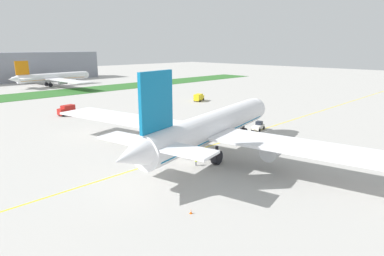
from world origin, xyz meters
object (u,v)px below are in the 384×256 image
object	(u,v)px
airliner_foreground	(210,128)
service_truck_baggage_loader	(67,110)
ground_crew_wingwalker_port	(231,140)
traffic_cone_near_nose	(191,212)
parked_airliner_far_centre	(52,77)
service_truck_fuel_bowser	(199,97)
ground_crew_marshaller_front	(196,161)
pushback_tug	(258,126)

from	to	relation	value
airliner_foreground	service_truck_baggage_loader	distance (m)	59.76
airliner_foreground	ground_crew_wingwalker_port	distance (m)	11.55
airliner_foreground	service_truck_baggage_loader	size ratio (longest dim) A/B	13.88
traffic_cone_near_nose	service_truck_baggage_loader	world-z (taller)	service_truck_baggage_loader
ground_crew_wingwalker_port	traffic_cone_near_nose	xyz separation A→B (m)	(-28.33, -15.74, -0.70)
service_truck_baggage_loader	parked_airliner_far_centre	world-z (taller)	parked_airliner_far_centre
ground_crew_wingwalker_port	parked_airliner_far_centre	distance (m)	140.58
traffic_cone_near_nose	airliner_foreground	bearing A→B (deg)	35.68
ground_crew_wingwalker_port	traffic_cone_near_nose	distance (m)	32.41
airliner_foreground	service_truck_fuel_bowser	distance (m)	68.45
ground_crew_marshaller_front	service_truck_baggage_loader	distance (m)	60.89
parked_airliner_far_centre	pushback_tug	bearing A→B (deg)	-90.65
ground_crew_marshaller_front	service_truck_fuel_bowser	xyz separation A→B (m)	(52.87, 50.19, 0.60)
pushback_tug	service_truck_fuel_bowser	bearing A→B (deg)	62.49
traffic_cone_near_nose	parked_airliner_far_centre	size ratio (longest dim) A/B	0.01
service_truck_fuel_bowser	traffic_cone_near_nose	bearing A→B (deg)	-136.74
traffic_cone_near_nose	service_truck_fuel_bowser	distance (m)	90.57
airliner_foreground	ground_crew_marshaller_front	world-z (taller)	airliner_foreground
ground_crew_wingwalker_port	ground_crew_marshaller_front	xyz separation A→B (m)	(-15.25, -3.86, -0.03)
pushback_tug	ground_crew_wingwalker_port	distance (m)	15.22
ground_crew_wingwalker_port	traffic_cone_near_nose	size ratio (longest dim) A/B	2.78
ground_crew_wingwalker_port	service_truck_baggage_loader	distance (m)	58.28
ground_crew_marshaller_front	parked_airliner_far_centre	world-z (taller)	parked_airliner_far_centre
airliner_foreground	ground_crew_wingwalker_port	bearing A→B (deg)	14.52
service_truck_baggage_loader	airliner_foreground	bearing A→B (deg)	-87.79
service_truck_baggage_loader	parked_airliner_far_centre	bearing A→B (deg)	70.75
airliner_foreground	traffic_cone_near_nose	size ratio (longest dim) A/B	134.33
ground_crew_wingwalker_port	ground_crew_marshaller_front	bearing A→B (deg)	-165.79
ground_crew_wingwalker_port	service_truck_baggage_loader	world-z (taller)	service_truck_baggage_loader
airliner_foreground	parked_airliner_far_centre	distance (m)	144.61
traffic_cone_near_nose	pushback_tug	bearing A→B (deg)	23.19
airliner_foreground	pushback_tug	world-z (taller)	airliner_foreground
service_truck_fuel_bowser	pushback_tug	bearing A→B (deg)	-117.51
traffic_cone_near_nose	service_truck_baggage_loader	xyz separation A→B (m)	(15.99, 72.69, 1.42)
airliner_foreground	service_truck_baggage_loader	xyz separation A→B (m)	(-2.30, 59.56, -4.38)
pushback_tug	ground_crew_marshaller_front	xyz separation A→B (m)	(-30.21, -6.67, -0.09)
parked_airliner_far_centre	traffic_cone_near_nose	bearing A→B (deg)	-106.10
pushback_tug	ground_crew_marshaller_front	bearing A→B (deg)	-167.56
ground_crew_wingwalker_port	service_truck_baggage_loader	bearing A→B (deg)	102.22
airliner_foreground	traffic_cone_near_nose	xyz separation A→B (m)	(-18.29, -13.14, -5.80)
service_truck_fuel_bowser	airliner_foreground	bearing A→B (deg)	-134.25
ground_crew_wingwalker_port	ground_crew_marshaller_front	size ratio (longest dim) A/B	1.03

